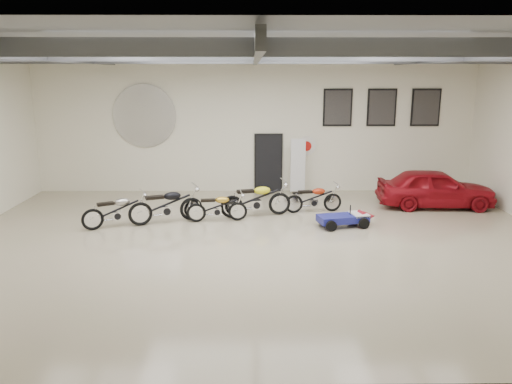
{
  "coord_description": "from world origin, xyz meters",
  "views": [
    {
      "loc": [
        -0.11,
        -12.27,
        4.33
      ],
      "look_at": [
        0.0,
        1.2,
        1.1
      ],
      "focal_mm": 35.0,
      "sensor_mm": 36.0,
      "label": 1
    }
  ],
  "objects_px": {
    "motorcycle_gold": "(217,207)",
    "vintage_car": "(435,188)",
    "banner_stand": "(298,167)",
    "go_kart": "(348,215)",
    "motorcycle_black": "(166,204)",
    "motorcycle_silver": "(116,210)",
    "motorcycle_yellow": "(256,199)",
    "motorcycle_red": "(313,198)"
  },
  "relations": [
    {
      "from": "motorcycle_black",
      "to": "go_kart",
      "type": "bearing_deg",
      "value": -25.01
    },
    {
      "from": "banner_stand",
      "to": "motorcycle_red",
      "type": "distance_m",
      "value": 2.55
    },
    {
      "from": "motorcycle_red",
      "to": "motorcycle_yellow",
      "type": "bearing_deg",
      "value": -175.4
    },
    {
      "from": "motorcycle_red",
      "to": "vintage_car",
      "type": "height_order",
      "value": "vintage_car"
    },
    {
      "from": "motorcycle_silver",
      "to": "motorcycle_gold",
      "type": "height_order",
      "value": "motorcycle_silver"
    },
    {
      "from": "motorcycle_gold",
      "to": "motorcycle_silver",
      "type": "bearing_deg",
      "value": -175.88
    },
    {
      "from": "banner_stand",
      "to": "go_kart",
      "type": "bearing_deg",
      "value": -80.8
    },
    {
      "from": "banner_stand",
      "to": "motorcycle_silver",
      "type": "height_order",
      "value": "banner_stand"
    },
    {
      "from": "motorcycle_yellow",
      "to": "banner_stand",
      "type": "bearing_deg",
      "value": 48.89
    },
    {
      "from": "motorcycle_silver",
      "to": "go_kart",
      "type": "height_order",
      "value": "motorcycle_silver"
    },
    {
      "from": "banner_stand",
      "to": "motorcycle_silver",
      "type": "xyz_separation_m",
      "value": [
        -5.56,
        -3.98,
        -0.49
      ]
    },
    {
      "from": "motorcycle_gold",
      "to": "motorcycle_yellow",
      "type": "xyz_separation_m",
      "value": [
        1.16,
        0.54,
        0.11
      ]
    },
    {
      "from": "banner_stand",
      "to": "motorcycle_black",
      "type": "distance_m",
      "value": 5.55
    },
    {
      "from": "motorcycle_black",
      "to": "motorcycle_gold",
      "type": "height_order",
      "value": "motorcycle_black"
    },
    {
      "from": "motorcycle_yellow",
      "to": "go_kart",
      "type": "distance_m",
      "value": 2.86
    },
    {
      "from": "banner_stand",
      "to": "motorcycle_silver",
      "type": "relative_size",
      "value": 1.02
    },
    {
      "from": "banner_stand",
      "to": "motorcycle_red",
      "type": "bearing_deg",
      "value": -89.79
    },
    {
      "from": "motorcycle_gold",
      "to": "vintage_car",
      "type": "distance_m",
      "value": 7.25
    },
    {
      "from": "vintage_car",
      "to": "motorcycle_silver",
      "type": "bearing_deg",
      "value": 104.45
    },
    {
      "from": "motorcycle_red",
      "to": "vintage_car",
      "type": "bearing_deg",
      "value": -0.6
    },
    {
      "from": "motorcycle_silver",
      "to": "motorcycle_black",
      "type": "relative_size",
      "value": 0.9
    },
    {
      "from": "motorcycle_silver",
      "to": "vintage_car",
      "type": "distance_m",
      "value": 10.14
    },
    {
      "from": "motorcycle_silver",
      "to": "vintage_car",
      "type": "xyz_separation_m",
      "value": [
        9.92,
        2.11,
        0.14
      ]
    },
    {
      "from": "go_kart",
      "to": "vintage_car",
      "type": "relative_size",
      "value": 0.47
    },
    {
      "from": "go_kart",
      "to": "vintage_car",
      "type": "distance_m",
      "value": 3.89
    },
    {
      "from": "motorcycle_red",
      "to": "vintage_car",
      "type": "xyz_separation_m",
      "value": [
        4.08,
        0.61,
        0.17
      ]
    },
    {
      "from": "go_kart",
      "to": "motorcycle_gold",
      "type": "bearing_deg",
      "value": 158.83
    },
    {
      "from": "motorcycle_red",
      "to": "go_kart",
      "type": "xyz_separation_m",
      "value": [
        0.82,
        -1.49,
        -0.15
      ]
    },
    {
      "from": "motorcycle_silver",
      "to": "motorcycle_red",
      "type": "bearing_deg",
      "value": -13.77
    },
    {
      "from": "motorcycle_silver",
      "to": "go_kart",
      "type": "relative_size",
      "value": 1.09
    },
    {
      "from": "banner_stand",
      "to": "motorcycle_gold",
      "type": "distance_m",
      "value": 4.43
    },
    {
      "from": "motorcycle_yellow",
      "to": "go_kart",
      "type": "height_order",
      "value": "motorcycle_yellow"
    },
    {
      "from": "motorcycle_yellow",
      "to": "motorcycle_red",
      "type": "xyz_separation_m",
      "value": [
        1.83,
        0.45,
        -0.09
      ]
    },
    {
      "from": "motorcycle_black",
      "to": "motorcycle_gold",
      "type": "bearing_deg",
      "value": -15.81
    },
    {
      "from": "motorcycle_gold",
      "to": "motorcycle_yellow",
      "type": "distance_m",
      "value": 1.28
    },
    {
      "from": "banner_stand",
      "to": "go_kart",
      "type": "distance_m",
      "value": 4.17
    },
    {
      "from": "motorcycle_black",
      "to": "motorcycle_red",
      "type": "relative_size",
      "value": 1.19
    },
    {
      "from": "motorcycle_black",
      "to": "vintage_car",
      "type": "bearing_deg",
      "value": -9.59
    },
    {
      "from": "vintage_car",
      "to": "motorcycle_black",
      "type": "bearing_deg",
      "value": 103.87
    },
    {
      "from": "motorcycle_yellow",
      "to": "go_kart",
      "type": "bearing_deg",
      "value": -34.79
    },
    {
      "from": "motorcycle_silver",
      "to": "vintage_car",
      "type": "height_order",
      "value": "vintage_car"
    },
    {
      "from": "motorcycle_yellow",
      "to": "motorcycle_red",
      "type": "bearing_deg",
      "value": 0.43
    }
  ]
}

